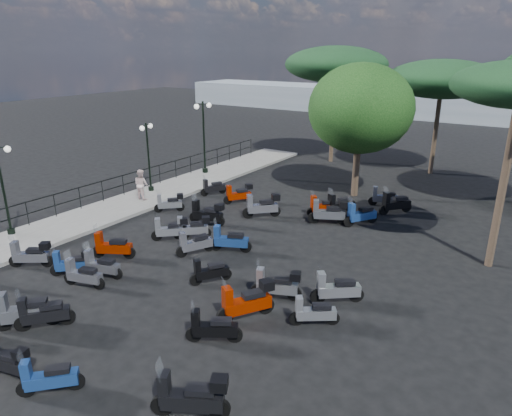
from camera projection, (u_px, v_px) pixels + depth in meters
The scene contains 42 objects.
ground at pixel (190, 253), 18.04m from camera, with size 120.00×120.00×0.00m, color black.
sidewalk at pixel (134, 202), 23.77m from camera, with size 3.00×30.00×0.15m, color slate.
railing at pixel (113, 184), 24.02m from camera, with size 0.04×26.04×1.10m.
lamp_post_0 at pixel (2, 184), 18.85m from camera, with size 0.46×1.12×3.86m.
lamp_post_1 at pixel (148, 153), 24.84m from camera, with size 0.50×1.08×3.78m.
lamp_post_2 at pixel (204, 133), 28.46m from camera, with size 0.46×1.31×4.48m.
pedestrian_far at pixel (141, 184), 23.86m from camera, with size 0.78×0.60×1.59m, color silver.
scooter_1 at pixel (31, 255), 16.76m from camera, with size 1.40×1.06×1.29m.
scooter_2 at pixel (112, 247), 17.47m from camera, with size 1.53×0.97×1.35m.
scooter_3 at pixel (207, 214), 20.81m from camera, with size 1.76×0.67×1.42m.
scooter_4 at pixel (170, 203), 22.50m from camera, with size 1.16×1.15×1.19m.
scooter_5 at pixel (213, 188), 25.11m from camera, with size 0.85×1.37×1.20m.
scooter_6 at pixel (6, 361), 11.14m from camera, with size 1.46×0.58×1.18m.
scooter_7 at pixel (101, 266), 16.03m from camera, with size 1.53×0.67×1.25m.
scooter_8 at pixel (72, 263), 16.19m from camera, with size 1.18×1.14×1.19m.
scooter_9 at pixel (171, 229), 19.13m from camera, with size 1.29×1.19×1.27m.
scooter_10 at pixel (262, 206), 21.71m from camera, with size 1.45×1.44×1.48m.
scooter_11 at pixel (239, 194), 23.76m from camera, with size 1.08×1.39×1.28m.
scooter_12 at pixel (43, 314), 13.08m from camera, with size 1.13×1.33×1.31m.
scooter_13 at pixel (25, 312), 13.07m from camera, with size 1.36×1.45×1.49m.
scooter_14 at pixel (194, 244), 17.80m from camera, with size 0.89×1.50×1.30m.
scooter_15 at pixel (229, 240), 18.06m from camera, with size 1.60×0.89×1.36m.
scooter_16 at pixel (323, 207), 21.91m from camera, with size 1.25×1.28×1.35m.
scooter_17 at pixel (340, 205), 22.12m from camera, with size 1.01×1.60×1.41m.
scooter_18 at pixel (48, 378), 10.58m from camera, with size 1.11×1.16×1.20m.
scooter_19 at pixel (247, 302), 13.50m from camera, with size 1.15×1.66×1.48m.
scooter_20 at pixel (210, 272), 15.63m from camera, with size 0.94×1.30×1.20m.
scooter_21 at pixel (277, 285), 14.59m from camera, with size 1.57×0.86×1.32m.
scooter_22 at pixel (329, 213), 20.91m from camera, with size 1.68×1.04×1.45m.
scooter_23 at pixel (384, 198), 23.33m from camera, with size 1.54×0.80×1.29m.
scooter_24 at pixel (191, 397), 9.86m from camera, with size 1.61×1.05×1.41m.
scooter_25 at pixel (212, 328), 12.45m from camera, with size 1.39×0.94×1.26m.
scooter_26 at pixel (313, 313), 13.23m from camera, with size 1.27×0.95×1.18m.
scooter_27 at pixel (336, 289), 14.37m from camera, with size 1.42×1.17×1.38m.
scooter_28 at pixel (360, 215), 20.78m from camera, with size 1.10×1.53×1.41m.
scooter_29 at pixel (395, 204), 22.23m from camera, with size 1.21×1.51×1.45m.
scooter_30 at pixel (83, 275), 15.37m from camera, with size 1.53×0.67×1.25m.
scooter_31 at pixel (193, 228), 19.30m from camera, with size 1.29×1.19×1.27m.
broadleaf_tree at pixel (360, 109), 23.64m from camera, with size 5.47×5.47×7.05m.
pine_0 at pixel (442, 79), 27.70m from camera, with size 6.71×6.71×7.09m.
pine_2 at pixel (336, 64), 30.62m from camera, with size 6.90×6.90×7.88m.
distant_hills at pixel (447, 105), 52.94m from camera, with size 70.00×8.00×3.00m, color gray.
Camera 1 is at (11.27, -12.26, 7.64)m, focal length 32.00 mm.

